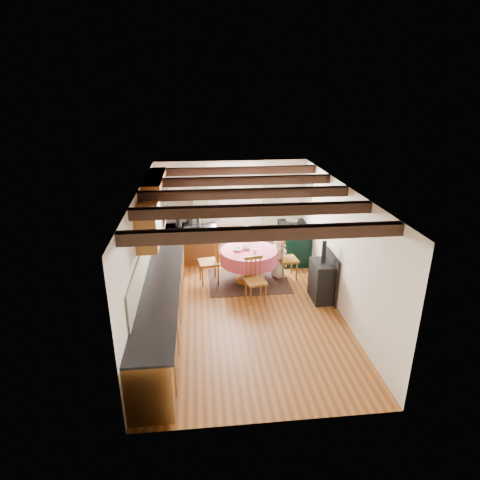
{
  "coord_description": "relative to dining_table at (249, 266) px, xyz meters",
  "views": [
    {
      "loc": [
        -0.79,
        -6.64,
        4.03
      ],
      "look_at": [
        0.0,
        0.8,
        1.15
      ],
      "focal_mm": 29.97,
      "sensor_mm": 36.0,
      "label": 1
    }
  ],
  "objects": [
    {
      "name": "aga_range",
      "position": [
        1.23,
        1.02,
        0.1
      ],
      "size": [
        0.66,
        1.02,
        0.94
      ],
      "primitive_type": null,
      "color": "black",
      "rests_on": "floor"
    },
    {
      "name": "splash_back",
      "position": [
        -1.24,
        1.49,
        0.83
      ],
      "size": [
        1.4,
        0.02,
        0.55
      ],
      "primitive_type": "cube",
      "color": "beige",
      "rests_on": "wall_back"
    },
    {
      "name": "rug",
      "position": [
        -0.0,
        0.0,
        -0.36
      ],
      "size": [
        1.75,
        1.36,
        0.01
      ],
      "primitive_type": "cube",
      "color": "black",
      "rests_on": "floor"
    },
    {
      "name": "chair_left",
      "position": [
        -0.87,
        0.04,
        0.14
      ],
      "size": [
        0.52,
        0.5,
        1.03
      ],
      "primitive_type": null,
      "rotation": [
        0.0,
        0.0,
        -1.43
      ],
      "color": "brown",
      "rests_on": "floor"
    },
    {
      "name": "wall_back",
      "position": [
        -0.24,
        1.51,
        0.83
      ],
      "size": [
        3.6,
        0.0,
        2.4
      ],
      "primitive_type": "cube",
      "color": "silver",
      "rests_on": "ground"
    },
    {
      "name": "curtain_left",
      "position": [
        -0.99,
        1.41,
        0.73
      ],
      "size": [
        0.35,
        0.1,
        2.1
      ],
      "primitive_type": "cube",
      "color": "gray",
      "rests_on": "wall_back"
    },
    {
      "name": "splash_left",
      "position": [
        -2.02,
        -0.94,
        0.83
      ],
      "size": [
        0.02,
        4.5,
        0.55
      ],
      "primitive_type": "cube",
      "color": "beige",
      "rests_on": "wall_left"
    },
    {
      "name": "child_right",
      "position": [
        0.69,
        0.16,
        0.15
      ],
      "size": [
        0.45,
        0.57,
        1.03
      ],
      "primitive_type": "imported",
      "rotation": [
        0.0,
        0.0,
        1.84
      ],
      "color": "white",
      "rests_on": "floor"
    },
    {
      "name": "beam_a",
      "position": [
        -0.24,
        -3.24,
        1.94
      ],
      "size": [
        3.6,
        0.16,
        0.16
      ],
      "primitive_type": "cube",
      "color": "black",
      "rests_on": "ceiling"
    },
    {
      "name": "canister_slim",
      "position": [
        -1.06,
        1.11,
        0.68
      ],
      "size": [
        0.09,
        0.09,
        0.25
      ],
      "primitive_type": "cylinder",
      "color": "#262628",
      "rests_on": "worktop_back"
    },
    {
      "name": "wall_cabinet_solid",
      "position": [
        -1.87,
        -1.54,
        1.53
      ],
      "size": [
        0.34,
        0.9,
        0.7
      ],
      "primitive_type": "cube",
      "color": "brown",
      "rests_on": "wall_left"
    },
    {
      "name": "wall_picture",
      "position": [
        1.53,
        1.06,
        1.33
      ],
      "size": [
        0.04,
        0.5,
        0.6
      ],
      "primitive_type": "cube",
      "color": "gold",
      "rests_on": "wall_right"
    },
    {
      "name": "chair_right",
      "position": [
        0.88,
        0.07,
        0.12
      ],
      "size": [
        0.48,
        0.47,
        0.98
      ],
      "primitive_type": null,
      "rotation": [
        0.0,
        0.0,
        1.69
      ],
      "color": "brown",
      "rests_on": "floor"
    },
    {
      "name": "canister_wide",
      "position": [
        -1.24,
        1.29,
        0.66
      ],
      "size": [
        0.19,
        0.19,
        0.21
      ],
      "primitive_type": "cylinder",
      "color": "#262628",
      "rests_on": "worktop_back"
    },
    {
      "name": "wall_plate",
      "position": [
        0.81,
        1.48,
        1.33
      ],
      "size": [
        0.3,
        0.02,
        0.3
      ],
      "primitive_type": "cylinder",
      "rotation": [
        1.57,
        0.0,
        0.0
      ],
      "color": "silver",
      "rests_on": "wall_back"
    },
    {
      "name": "beam_e",
      "position": [
        -0.24,
        0.76,
        1.94
      ],
      "size": [
        3.6,
        0.16,
        0.16
      ],
      "primitive_type": "cube",
      "color": "black",
      "rests_on": "ceiling"
    },
    {
      "name": "wall_front",
      "position": [
        -0.24,
        -3.99,
        0.83
      ],
      "size": [
        3.6,
        0.0,
        2.4
      ],
      "primitive_type": "cube",
      "color": "silver",
      "rests_on": "ground"
    },
    {
      "name": "worktop_left",
      "position": [
        -1.72,
        -1.24,
        0.53
      ],
      "size": [
        0.64,
        5.3,
        0.04
      ],
      "primitive_type": "cube",
      "color": "black",
      "rests_on": "base_cabinet_left"
    },
    {
      "name": "floor",
      "position": [
        -0.24,
        -1.24,
        -0.37
      ],
      "size": [
        3.6,
        5.5,
        0.0
      ],
      "primitive_type": "cube",
      "color": "#A45E25",
      "rests_on": "ground"
    },
    {
      "name": "window_frame",
      "position": [
        -0.14,
        1.49,
        1.23
      ],
      "size": [
        1.34,
        0.03,
        1.54
      ],
      "primitive_type": "cube",
      "color": "white",
      "rests_on": "wall_back"
    },
    {
      "name": "curtain_rod",
      "position": [
        -0.14,
        1.41,
        1.83
      ],
      "size": [
        2.0,
        0.03,
        0.03
      ],
      "primitive_type": "cylinder",
      "rotation": [
        0.0,
        1.57,
        0.0
      ],
      "color": "black",
      "rests_on": "wall_back"
    },
    {
      "name": "ceiling",
      "position": [
        -0.24,
        -1.24,
        2.03
      ],
      "size": [
        3.6,
        5.5,
        0.0
      ],
      "primitive_type": "cube",
      "color": "white",
      "rests_on": "ground"
    },
    {
      "name": "dining_table",
      "position": [
        0.0,
        0.0,
        0.0
      ],
      "size": [
        1.23,
        1.23,
        0.74
      ],
      "primitive_type": null,
      "color": "#D25584",
      "rests_on": "floor"
    },
    {
      "name": "base_cabinet_left",
      "position": [
        -1.74,
        -1.24,
        0.07
      ],
      "size": [
        0.6,
        5.3,
        0.88
      ],
      "primitive_type": "cube",
      "color": "brown",
      "rests_on": "floor"
    },
    {
      "name": "window_pane",
      "position": [
        -0.14,
        1.5,
        1.23
      ],
      "size": [
        1.2,
        0.01,
        1.4
      ],
      "primitive_type": "cube",
      "color": "white",
      "rests_on": "wall_back"
    },
    {
      "name": "cup",
      "position": [
        0.09,
        -0.23,
        0.42
      ],
      "size": [
        0.14,
        0.14,
        0.09
      ],
      "primitive_type": "imported",
      "rotation": [
        0.0,
        0.0,
        0.72
      ],
      "color": "silver",
      "rests_on": "dining_table"
    },
    {
      "name": "child_far",
      "position": [
        0.01,
        0.69,
        0.17
      ],
      "size": [
        0.42,
        0.3,
        1.07
      ],
      "primitive_type": "imported",
      "rotation": [
        0.0,
        0.0,
        3.25
      ],
      "color": "#293141",
      "rests_on": "floor"
    },
    {
      "name": "wall_left",
      "position": [
        -2.04,
        -1.24,
        0.83
      ],
      "size": [
        0.0,
        5.5,
        2.4
      ],
      "primitive_type": "cube",
      "color": "silver",
      "rests_on": "ground"
    },
    {
      "name": "worktop_back",
      "position": [
        -1.29,
        1.19,
        0.53
      ],
      "size": [
        1.3,
        0.64,
        0.04
      ],
      "primitive_type": "cube",
      "color": "black",
      "rests_on": "base_cabinet_back"
    },
    {
      "name": "bowl_a",
      "position": [
        -0.25,
        0.0,
        0.4
      ],
      "size": [
        0.28,
        0.28,
        0.05
      ],
      "primitive_type": "imported",
      "rotation": [
        0.0,
        0.0,
        4.16
      ],
      "color": "silver",
      "rests_on": "dining_table"
    },
    {
      "name": "beam_c",
      "position": [
        -0.24,
        -1.24,
        1.94
      ],
      "size": [
        3.6,
        0.16,
        0.16
      ],
      "primitive_type": "cube",
      "color": "black",
      "rests_on": "ceiling"
    },
    {
      "name": "chair_near",
      "position": [
        0.03,
        -0.87,
        0.09
      ],
      "size": [
        0.46,
        0.48,
        0.91
      ],
      "primitive_type": null,
      "rotation": [
        0.0,
        0.0,
        0.2
      ],
      "color": "brown",
      "rests_on": "floor"
    },
    {
      "name": "cast_iron_stove",
      "position": [
        1.34,
        -0.95,
        0.26
      ],
      "size": [
        0.38,
        0.63,
        1.26
      ],
      "primitive_type": null,
      "color": "black",
      "rests_on": "floor"
    },
    {
      "name": "curtain_right",
      "position": [
        0.71,
        1.41,
        0.73
      ],
      "size": [
        0.35,
        0.1,
        2.1
      ],
      "primitive_type": "cube",
      "color": "gray",
      "rests_on": "wall_back"
    },
    {
      "name": "wall_cabinet_glass",
      "position": [
        -1.87,
        -0.04,
        1.58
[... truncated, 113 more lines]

